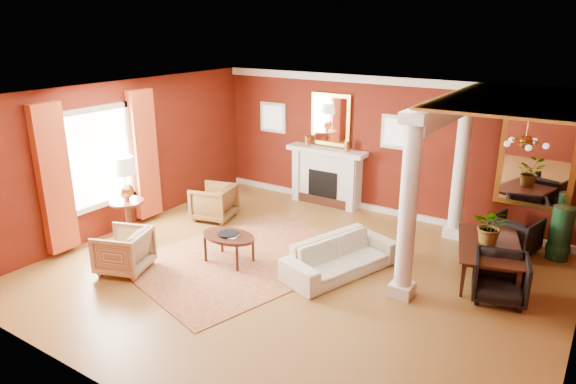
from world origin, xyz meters
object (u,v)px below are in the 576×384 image
Objects in this scene: sofa at (341,251)px; coffee_table at (229,237)px; armchair_leopard at (214,201)px; armchair_stripe at (123,249)px; side_table at (125,183)px; dining_table at (491,252)px.

coffee_table is at bearing 129.48° from sofa.
sofa is 3.43m from armchair_leopard.
side_table is (-1.04, 0.99, 0.69)m from armchair_stripe.
armchair_leopard is at bearing 166.84° from armchair_stripe.
armchair_stripe is 1.59m from side_table.
coffee_table is at bearing 99.56° from dining_table.
armchair_stripe is at bearing -135.77° from coffee_table.
sofa is 3.58m from armchair_stripe.
armchair_stripe is (0.32, -2.62, -0.01)m from armchair_leopard.
armchair_leopard is 1.02× the size of armchair_stripe.
side_table is 6.52m from dining_table.
side_table is (-0.72, -1.63, 0.68)m from armchair_leopard.
armchair_leopard is at bearing 138.01° from coffee_table.
sofa is 2.01× the size of coffee_table.
armchair_leopard is 0.48× the size of dining_table.
side_table is at bearing -153.73° from armchair_stripe.
armchair_stripe is 0.47× the size of dining_table.
sofa is 1.25× the size of side_table.
dining_table reaches higher than sofa.
dining_table reaches higher than armchair_stripe.
coffee_table is at bearing 34.59° from armchair_leopard.
sofa is 1.20× the size of dining_table.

